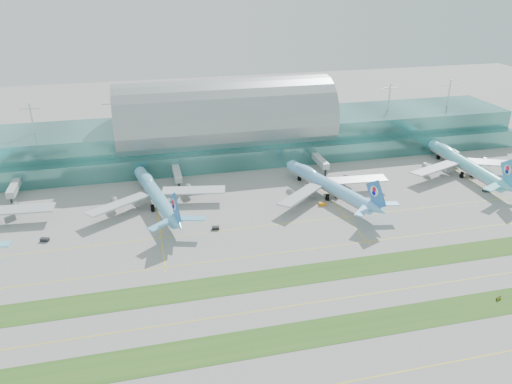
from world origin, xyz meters
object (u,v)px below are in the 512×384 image
object	(u,v)px
airliner_d	(464,163)
taxiway_sign_east	(499,298)
airliner_c	(327,184)
terminal	(225,131)
airliner_b	(156,194)

from	to	relation	value
airliner_d	taxiway_sign_east	size ratio (longest dim) A/B	31.40
taxiway_sign_east	airliner_c	bearing A→B (deg)	86.51
airliner_c	airliner_d	xyz separation A→B (m)	(78.36, 8.88, 0.29)
terminal	taxiway_sign_east	world-z (taller)	terminal
airliner_c	airliner_d	bearing A→B (deg)	-11.38
airliner_b	airliner_c	world-z (taller)	airliner_b
airliner_b	taxiway_sign_east	distance (m)	142.07
airliner_b	taxiway_sign_east	size ratio (longest dim) A/B	30.11
airliner_b	airliner_c	size ratio (longest dim) A/B	1.03
terminal	airliner_d	xyz separation A→B (m)	(114.39, -57.55, -7.90)
terminal	airliner_c	xyz separation A→B (m)	(36.03, -66.42, -8.19)
terminal	airliner_b	bearing A→B (deg)	-125.90
airliner_c	airliner_b	bearing A→B (deg)	156.70
airliner_b	airliner_c	xyz separation A→B (m)	(78.68, -7.51, -0.07)
airliner_d	taxiway_sign_east	distance (m)	111.34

